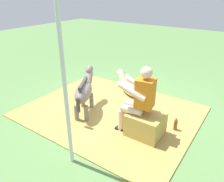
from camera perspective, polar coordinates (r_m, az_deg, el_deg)
ground_plane at (r=4.96m, az=2.41°, el=-4.83°), size 24.00×24.00×0.00m
hay_patch at (r=4.86m, az=-0.46°, el=-5.30°), size 3.60×2.90×0.02m
hay_bale at (r=4.08m, az=8.68°, el=-8.68°), size 0.62×0.54×0.45m
person_seated at (r=3.88m, az=6.96°, el=-1.85°), size 0.69×0.46×1.33m
pony_standing at (r=4.66m, az=-7.19°, el=0.22°), size 0.81×1.22×0.89m
pony_lying at (r=5.70m, az=4.51°, el=1.42°), size 1.24×1.00×0.42m
soda_bottle at (r=4.37m, az=16.23°, el=-8.37°), size 0.07×0.07×0.28m
tent_pole_left at (r=3.01m, az=-12.12°, el=0.35°), size 0.06×0.06×2.48m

